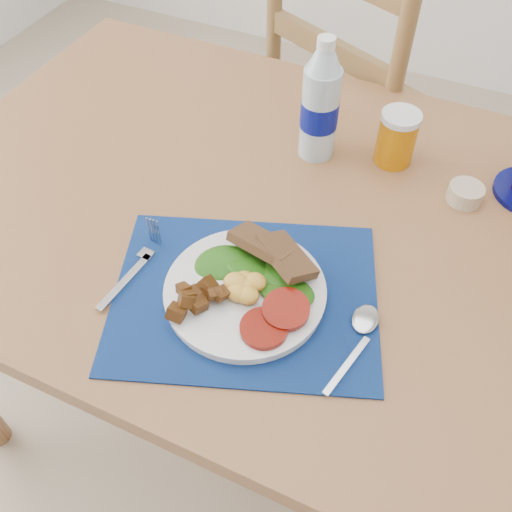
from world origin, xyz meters
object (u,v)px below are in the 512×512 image
at_px(chair_far, 356,88).
at_px(water_bottle, 320,106).
at_px(breakfast_plate, 241,289).
at_px(juice_glass, 396,139).

xyz_separation_m(chair_far, water_bottle, (0.05, -0.47, 0.25)).
xyz_separation_m(breakfast_plate, water_bottle, (-0.02, 0.38, 0.08)).
bearing_deg(water_bottle, chair_far, 96.05).
distance_m(breakfast_plate, juice_glass, 0.43).
xyz_separation_m(water_bottle, juice_glass, (0.14, 0.04, -0.05)).
distance_m(water_bottle, juice_glass, 0.16).
distance_m(chair_far, water_bottle, 0.53).
bearing_deg(juice_glass, water_bottle, -164.88).
distance_m(breakfast_plate, water_bottle, 0.39).
xyz_separation_m(breakfast_plate, juice_glass, (0.12, 0.41, 0.03)).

